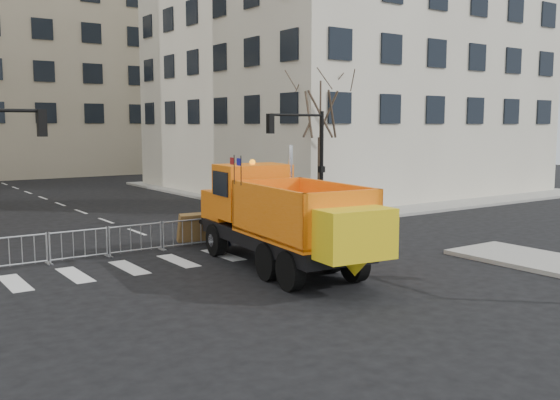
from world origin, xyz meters
TOP-DOWN VIEW (x-y plane):
  - ground at (0.00, 0.00)m, footprint 120.00×120.00m
  - sidewalk_back at (0.00, 8.50)m, footprint 64.00×5.00m
  - traffic_light_right at (8.50, 9.50)m, footprint 0.18×0.18m
  - crowd_barriers at (-0.75, 7.60)m, footprint 12.60×0.60m
  - street_tree at (9.20, 10.50)m, footprint 3.00×3.00m
  - plow_truck at (1.21, 2.42)m, footprint 4.07×10.63m
  - cop_a at (1.07, 7.00)m, footprint 0.70×0.55m
  - cop_b at (1.46, 7.00)m, footprint 0.95×0.78m
  - cop_c at (2.73, 7.00)m, footprint 1.07×1.18m
  - newspaper_box at (8.10, 7.84)m, footprint 0.53×0.50m

SIDE VIEW (x-z plane):
  - ground at x=0.00m, z-range 0.00..0.00m
  - sidewalk_back at x=0.00m, z-range 0.00..0.15m
  - crowd_barriers at x=-0.75m, z-range 0.00..1.10m
  - newspaper_box at x=8.10m, z-range 0.15..1.25m
  - cop_a at x=1.07m, z-range 0.00..1.69m
  - cop_b at x=1.46m, z-range 0.00..1.81m
  - cop_c at x=2.73m, z-range 0.00..1.93m
  - plow_truck at x=1.21m, z-range -0.22..3.81m
  - traffic_light_right at x=8.50m, z-range 0.00..5.40m
  - street_tree at x=9.20m, z-range 0.00..7.50m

